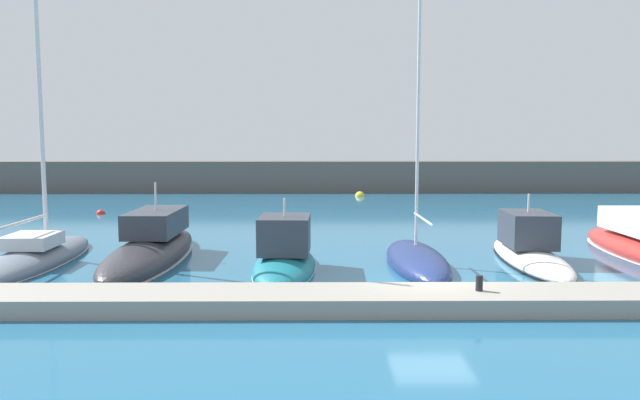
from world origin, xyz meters
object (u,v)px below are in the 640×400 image
object	(u,v)px
motorboat_teal_third	(285,259)
mooring_buoy_red	(101,214)
sailboat_slate_nearest	(37,255)
sailboat_navy_fourth	(417,260)
motorboat_charcoal_second	(152,248)
motorboat_white_fifth	(529,249)
dock_bollard	(479,283)
mooring_buoy_yellow	(360,196)

from	to	relation	value
motorboat_teal_third	mooring_buoy_red	bearing A→B (deg)	39.19
sailboat_slate_nearest	motorboat_teal_third	size ratio (longest dim) A/B	2.10
sailboat_navy_fourth	motorboat_charcoal_second	bearing A→B (deg)	82.69
motorboat_teal_third	motorboat_white_fifth	distance (m)	9.47
sailboat_slate_nearest	motorboat_charcoal_second	world-z (taller)	sailboat_slate_nearest
motorboat_charcoal_second	sailboat_navy_fourth	size ratio (longest dim) A/B	0.67
motorboat_white_fifth	dock_bollard	world-z (taller)	motorboat_white_fifth
sailboat_navy_fourth	mooring_buoy_red	world-z (taller)	sailboat_navy_fourth
mooring_buoy_yellow	sailboat_navy_fourth	bearing A→B (deg)	-89.70
dock_bollard	mooring_buoy_red	bearing A→B (deg)	130.41
motorboat_teal_third	motorboat_white_fifth	world-z (taller)	motorboat_white_fifth
motorboat_charcoal_second	motorboat_teal_third	size ratio (longest dim) A/B	1.47
mooring_buoy_red	mooring_buoy_yellow	bearing A→B (deg)	33.78
sailboat_navy_fourth	mooring_buoy_red	xyz separation A→B (m)	(-17.35, 15.57, -0.24)
sailboat_slate_nearest	motorboat_white_fifth	xyz separation A→B (m)	(18.96, 0.05, 0.19)
motorboat_charcoal_second	mooring_buoy_yellow	distance (m)	27.85
sailboat_slate_nearest	mooring_buoy_red	size ratio (longest dim) A/B	26.12
motorboat_teal_third	mooring_buoy_red	size ratio (longest dim) A/B	12.45
motorboat_teal_third	sailboat_navy_fourth	bearing A→B (deg)	-81.34
mooring_buoy_yellow	motorboat_teal_third	bearing A→B (deg)	-99.81
sailboat_navy_fourth	motorboat_white_fifth	xyz separation A→B (m)	(4.46, 0.67, 0.27)
mooring_buoy_yellow	dock_bollard	distance (m)	32.83
sailboat_slate_nearest	mooring_buoy_yellow	distance (m)	30.12
motorboat_charcoal_second	mooring_buoy_red	world-z (taller)	motorboat_charcoal_second
motorboat_charcoal_second	mooring_buoy_yellow	xyz separation A→B (m)	(10.10, 25.94, -0.48)
motorboat_charcoal_second	motorboat_teal_third	bearing A→B (deg)	-107.87
sailboat_slate_nearest	motorboat_white_fifth	distance (m)	18.96
sailboat_navy_fourth	mooring_buoy_yellow	xyz separation A→B (m)	(-0.14, 27.09, -0.24)
motorboat_white_fifth	dock_bollard	size ratio (longest dim) A/B	18.35
mooring_buoy_red	sailboat_navy_fourth	bearing A→B (deg)	-41.91
motorboat_charcoal_second	motorboat_white_fifth	world-z (taller)	motorboat_charcoal_second
sailboat_slate_nearest	motorboat_white_fifth	bearing A→B (deg)	-90.79
motorboat_charcoal_second	motorboat_teal_third	distance (m)	5.60
motorboat_charcoal_second	dock_bollard	bearing A→B (deg)	-121.57
motorboat_teal_third	motorboat_white_fifth	bearing A→B (deg)	-80.62
sailboat_navy_fourth	dock_bollard	size ratio (longest dim) A/B	34.20
mooring_buoy_yellow	mooring_buoy_red	world-z (taller)	mooring_buoy_yellow
motorboat_teal_third	mooring_buoy_yellow	bearing A→B (deg)	-8.14
sailboat_navy_fourth	motorboat_white_fifth	bearing A→B (deg)	-82.42
sailboat_navy_fourth	sailboat_slate_nearest	bearing A→B (deg)	86.66
sailboat_slate_nearest	motorboat_teal_third	bearing A→B (deg)	-98.19
sailboat_slate_nearest	mooring_buoy_yellow	world-z (taller)	sailboat_slate_nearest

